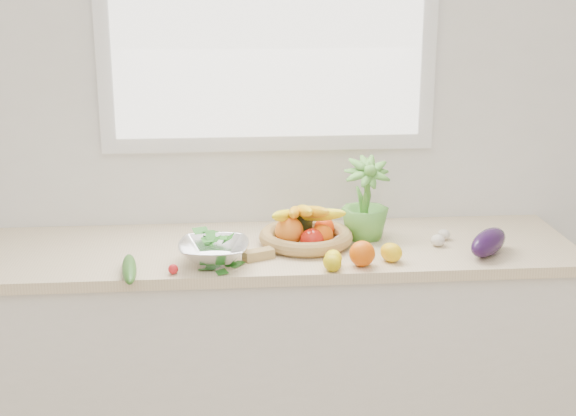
{
  "coord_description": "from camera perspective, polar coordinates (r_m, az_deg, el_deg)",
  "views": [
    {
      "loc": [
        -0.18,
        -0.86,
        1.89
      ],
      "look_at": [
        0.05,
        1.93,
        1.05
      ],
      "focal_mm": 50.0,
      "sensor_mm": 36.0,
      "label": 1
    }
  ],
  "objects": [
    {
      "name": "apple",
      "position": [
        2.91,
        1.72,
        -2.31
      ],
      "size": [
        0.11,
        0.11,
        0.09
      ],
      "primitive_type": "sphere",
      "rotation": [
        0.0,
        0.0,
        -0.26
      ],
      "color": "red",
      "rests_on": "countertop"
    },
    {
      "name": "window_pane",
      "position": [
        3.09,
        -1.41,
        14.08
      ],
      "size": [
        1.18,
        0.01,
        0.98
      ],
      "primitive_type": "cube",
      "color": "white",
      "rests_on": "window_frame"
    },
    {
      "name": "radish",
      "position": [
        2.73,
        -8.17,
        -4.32
      ],
      "size": [
        0.04,
        0.04,
        0.03
      ],
      "primitive_type": "sphere",
      "rotation": [
        0.0,
        0.0,
        0.27
      ],
      "color": "red",
      "rests_on": "countertop"
    },
    {
      "name": "countertop",
      "position": [
        2.99,
        -0.99,
        -3.03
      ],
      "size": [
        2.24,
        0.62,
        0.04
      ],
      "primitive_type": "cube",
      "color": "beige",
      "rests_on": "counter_cabinet"
    },
    {
      "name": "garlic_a",
      "position": [
        3.1,
        11.03,
        -1.86
      ],
      "size": [
        0.06,
        0.06,
        0.04
      ],
      "primitive_type": "ellipsoid",
      "rotation": [
        0.0,
        0.0,
        -0.2
      ],
      "color": "beige",
      "rests_on": "countertop"
    },
    {
      "name": "window_frame",
      "position": [
        3.11,
        -1.43,
        14.09
      ],
      "size": [
        1.3,
        0.03,
        1.1
      ],
      "primitive_type": "cube",
      "color": "white",
      "rests_on": "back_wall"
    },
    {
      "name": "cucumber",
      "position": [
        2.74,
        -11.22,
        -4.26
      ],
      "size": [
        0.08,
        0.27,
        0.05
      ],
      "primitive_type": "ellipsoid",
      "rotation": [
        0.0,
        0.0,
        0.11
      ],
      "color": "#195218",
      "rests_on": "countertop"
    },
    {
      "name": "lemon_b",
      "position": [
        2.77,
        3.23,
        -3.61
      ],
      "size": [
        0.06,
        0.08,
        0.06
      ],
      "primitive_type": "ellipsoid",
      "rotation": [
        0.0,
        0.0,
        -0.05
      ],
      "color": "yellow",
      "rests_on": "countertop"
    },
    {
      "name": "back_wall",
      "position": [
        3.16,
        -1.39,
        6.85
      ],
      "size": [
        4.5,
        0.02,
        2.7
      ],
      "primitive_type": "cube",
      "color": "white",
      "rests_on": "ground"
    },
    {
      "name": "counter_cabinet",
      "position": [
        3.17,
        -0.95,
        -10.71
      ],
      "size": [
        2.2,
        0.58,
        0.86
      ],
      "primitive_type": "cube",
      "color": "silver",
      "rests_on": "ground"
    },
    {
      "name": "lemon_c",
      "position": [
        2.84,
        7.36,
        -3.15
      ],
      "size": [
        0.1,
        0.11,
        0.07
      ],
      "primitive_type": "ellipsoid",
      "rotation": [
        0.0,
        0.0,
        0.64
      ],
      "color": "yellow",
      "rests_on": "countertop"
    },
    {
      "name": "colander_with_spinach",
      "position": [
        2.79,
        -5.3,
        -2.77
      ],
      "size": [
        0.26,
        0.26,
        0.13
      ],
      "color": "white",
      "rests_on": "countertop"
    },
    {
      "name": "potted_herb",
      "position": [
        3.04,
        5.52,
        0.57
      ],
      "size": [
        0.19,
        0.19,
        0.32
      ],
      "primitive_type": "imported",
      "rotation": [
        0.0,
        0.0,
        0.08
      ],
      "color": "#539C39",
      "rests_on": "countertop"
    },
    {
      "name": "fruit_basket",
      "position": [
        2.98,
        1.21,
        -1.67
      ],
      "size": [
        0.4,
        0.4,
        0.18
      ],
      "color": "tan",
      "rests_on": "countertop"
    },
    {
      "name": "garlic_c",
      "position": [
        3.02,
        10.61,
        -2.28
      ],
      "size": [
        0.07,
        0.07,
        0.04
      ],
      "primitive_type": "ellipsoid",
      "rotation": [
        0.0,
        0.0,
        0.33
      ],
      "color": "white",
      "rests_on": "countertop"
    },
    {
      "name": "ginger",
      "position": [
        2.84,
        -2.1,
        -3.33
      ],
      "size": [
        0.12,
        0.09,
        0.03
      ],
      "primitive_type": "cube",
      "rotation": [
        0.0,
        0.0,
        0.42
      ],
      "color": "tan",
      "rests_on": "countertop"
    },
    {
      "name": "garlic_b",
      "position": [
        2.98,
        3.73,
        -2.33
      ],
      "size": [
        0.05,
        0.05,
        0.04
      ],
      "primitive_type": "ellipsoid",
      "rotation": [
        0.0,
        0.0,
        0.03
      ],
      "color": "white",
      "rests_on": "countertop"
    },
    {
      "name": "lemon_a",
      "position": [
        2.73,
        3.16,
        -3.9
      ],
      "size": [
        0.08,
        0.09,
        0.06
      ],
      "primitive_type": "ellipsoid",
      "rotation": [
        0.0,
        0.0,
        0.35
      ],
      "color": "gold",
      "rests_on": "countertop"
    },
    {
      "name": "eggplant",
      "position": [
        2.96,
        14.07,
        -2.38
      ],
      "size": [
        0.22,
        0.24,
        0.09
      ],
      "primitive_type": "ellipsoid",
      "rotation": [
        0.0,
        0.0,
        -0.71
      ],
      "color": "#250E35",
      "rests_on": "countertop"
    },
    {
      "name": "orange_loose",
      "position": [
        2.78,
        5.3,
        -3.25
      ],
      "size": [
        0.09,
        0.09,
        0.09
      ],
      "primitive_type": "sphere",
      "rotation": [
        0.0,
        0.0,
        0.0
      ],
      "color": "#E65707",
      "rests_on": "countertop"
    }
  ]
}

